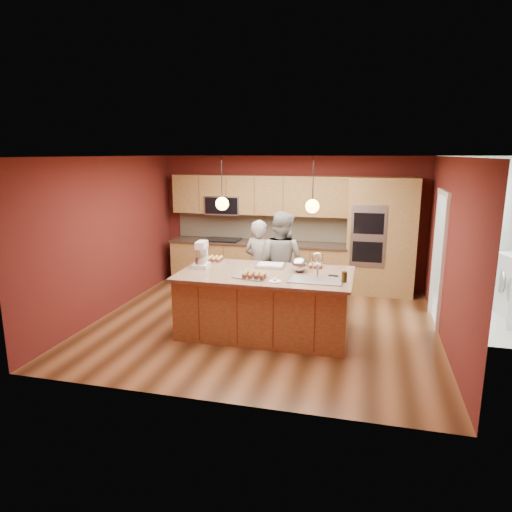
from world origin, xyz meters
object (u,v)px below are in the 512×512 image
(island, at_px, (267,302))
(person_right, at_px, (281,263))
(person_left, at_px, (259,266))
(stand_mixer, at_px, (202,256))
(mixing_bowl, at_px, (300,265))

(island, height_order, person_right, person_right)
(person_left, height_order, stand_mixer, person_left)
(island, relative_size, person_right, 1.47)
(island, xyz_separation_m, person_right, (0.03, 0.99, 0.40))
(stand_mixer, bearing_deg, person_left, 47.85)
(island, relative_size, stand_mixer, 6.22)
(island, xyz_separation_m, mixing_bowl, (0.47, 0.19, 0.58))
(island, distance_m, stand_mixer, 1.26)
(person_right, distance_m, mixing_bowl, 0.93)
(person_left, relative_size, person_right, 0.91)
(stand_mixer, bearing_deg, person_right, 35.74)
(island, bearing_deg, stand_mixer, 176.50)
(person_right, distance_m, stand_mixer, 1.46)
(person_left, distance_m, person_right, 0.39)
(stand_mixer, bearing_deg, mixing_bowl, 0.51)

